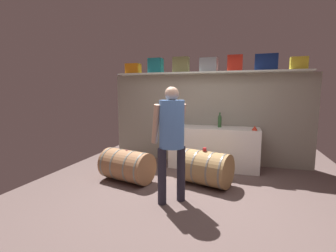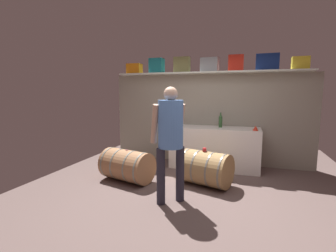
{
  "view_description": "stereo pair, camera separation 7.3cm",
  "coord_description": "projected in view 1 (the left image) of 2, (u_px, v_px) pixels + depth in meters",
  "views": [
    {
      "loc": [
        0.75,
        -3.43,
        1.58
      ],
      "look_at": [
        -0.51,
        0.73,
        1.0
      ],
      "focal_mm": 26.34,
      "sensor_mm": 36.0,
      "label": 1
    },
    {
      "loc": [
        0.82,
        -3.41,
        1.58
      ],
      "look_at": [
        -0.51,
        0.73,
        1.0
      ],
      "focal_mm": 26.34,
      "sensor_mm": 36.0,
      "label": 2
    }
  ],
  "objects": [
    {
      "name": "ground_plane",
      "position": [
        193.0,
        187.0,
        4.19
      ],
      "size": [
        5.64,
        7.5,
        0.02
      ],
      "primitive_type": "cube",
      "color": "brown"
    },
    {
      "name": "back_wall_panel",
      "position": [
        207.0,
        119.0,
        5.59
      ],
      "size": [
        4.44,
        0.1,
        2.0
      ],
      "primitive_type": "cube",
      "color": "gray",
      "rests_on": "ground"
    },
    {
      "name": "high_shelf_board",
      "position": [
        207.0,
        73.0,
        5.31
      ],
      "size": [
        4.09,
        0.4,
        0.03
      ],
      "primitive_type": "cube",
      "color": "silver",
      "rests_on": "back_wall_panel"
    },
    {
      "name": "toolcase_orange",
      "position": [
        133.0,
        69.0,
        5.79
      ],
      "size": [
        0.33,
        0.25,
        0.23
      ],
      "primitive_type": "cube",
      "rotation": [
        0.0,
        0.0,
        0.03
      ],
      "color": "orange",
      "rests_on": "high_shelf_board"
    },
    {
      "name": "toolcase_teal",
      "position": [
        156.0,
        66.0,
        5.63
      ],
      "size": [
        0.32,
        0.25,
        0.33
      ],
      "primitive_type": "cube",
      "rotation": [
        0.0,
        0.0,
        -0.05
      ],
      "color": "teal",
      "rests_on": "high_shelf_board"
    },
    {
      "name": "toolcase_olive",
      "position": [
        181.0,
        65.0,
        5.46
      ],
      "size": [
        0.35,
        0.21,
        0.34
      ],
      "primitive_type": "cube",
      "rotation": [
        0.0,
        0.0,
        0.02
      ],
      "color": "olive",
      "rests_on": "high_shelf_board"
    },
    {
      "name": "toolcase_grey",
      "position": [
        209.0,
        65.0,
        5.28
      ],
      "size": [
        0.38,
        0.25,
        0.3
      ],
      "primitive_type": "cube",
      "rotation": [
        0.0,
        0.0,
        -0.07
      ],
      "color": "gray",
      "rests_on": "high_shelf_board"
    },
    {
      "name": "toolcase_red",
      "position": [
        235.0,
        63.0,
        5.13
      ],
      "size": [
        0.31,
        0.26,
        0.33
      ],
      "primitive_type": "cube",
      "rotation": [
        0.0,
        0.0,
        0.02
      ],
      "color": "red",
      "rests_on": "high_shelf_board"
    },
    {
      "name": "toolcase_navy",
      "position": [
        266.0,
        62.0,
        4.95
      ],
      "size": [
        0.45,
        0.25,
        0.32
      ],
      "primitive_type": "cube",
      "rotation": [
        0.0,
        0.0,
        -0.06
      ],
      "color": "navy",
      "rests_on": "high_shelf_board"
    },
    {
      "name": "toolcase_yellow",
      "position": [
        299.0,
        63.0,
        4.79
      ],
      "size": [
        0.31,
        0.21,
        0.24
      ],
      "primitive_type": "cube",
      "rotation": [
        0.0,
        0.0,
        -0.02
      ],
      "color": "yellow",
      "rests_on": "high_shelf_board"
    },
    {
      "name": "work_cabinet",
      "position": [
        214.0,
        147.0,
        5.23
      ],
      "size": [
        1.83,
        0.67,
        0.87
      ],
      "primitive_type": "cube",
      "color": "white",
      "rests_on": "ground"
    },
    {
      "name": "wine_bottle_green",
      "position": [
        220.0,
        121.0,
        5.18
      ],
      "size": [
        0.08,
        0.08,
        0.31
      ],
      "color": "#325C31",
      "rests_on": "work_cabinet"
    },
    {
      "name": "wine_glass",
      "position": [
        180.0,
        123.0,
        5.11
      ],
      "size": [
        0.08,
        0.08,
        0.14
      ],
      "color": "white",
      "rests_on": "work_cabinet"
    },
    {
      "name": "red_funnel",
      "position": [
        255.0,
        128.0,
        4.75
      ],
      "size": [
        0.11,
        0.11,
        0.09
      ],
      "primitive_type": "cone",
      "color": "red",
      "rests_on": "work_cabinet"
    },
    {
      "name": "wine_barrel_near",
      "position": [
        206.0,
        168.0,
        4.24
      ],
      "size": [
        0.96,
        0.8,
        0.6
      ],
      "rotation": [
        0.0,
        0.0,
        -0.31
      ],
      "color": "#9E7A4B",
      "rests_on": "ground"
    },
    {
      "name": "wine_barrel_far",
      "position": [
        127.0,
        166.0,
        4.43
      ],
      "size": [
        1.03,
        0.78,
        0.57
      ],
      "rotation": [
        0.0,
        0.0,
        -0.26
      ],
      "color": "#9A6C47",
      "rests_on": "ground"
    },
    {
      "name": "tasting_cup",
      "position": [
        205.0,
        149.0,
        4.21
      ],
      "size": [
        0.07,
        0.07,
        0.06
      ],
      "primitive_type": "cylinder",
      "color": "red",
      "rests_on": "wine_barrel_near"
    },
    {
      "name": "winemaker_pouring",
      "position": [
        172.0,
        133.0,
        3.48
      ],
      "size": [
        0.5,
        0.49,
        1.67
      ],
      "rotation": [
        0.0,
        0.0,
        0.7
      ],
      "color": "#292835",
      "rests_on": "ground"
    }
  ]
}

